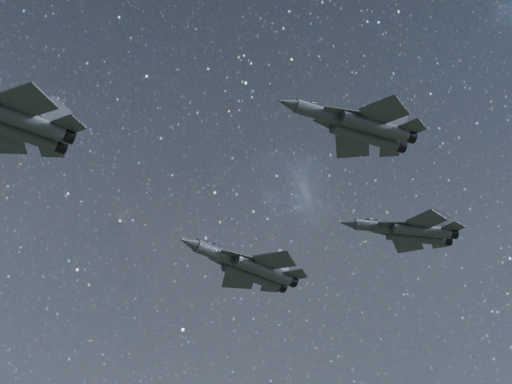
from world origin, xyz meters
name	(u,v)px	position (x,y,z in m)	size (l,w,h in m)	color
jet_lead	(2,116)	(-24.07, 2.91, 154.86)	(18.56, 12.90, 4.67)	#2E333A
jet_left	(249,267)	(7.90, 14.83, 151.04)	(18.02, 12.24, 4.53)	#2E333A
jet_right	(359,126)	(6.99, -12.00, 153.62)	(14.98, 10.66, 3.82)	#2E333A
jet_slot	(409,231)	(25.17, 4.82, 155.24)	(15.73, 10.71, 3.95)	#2E333A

